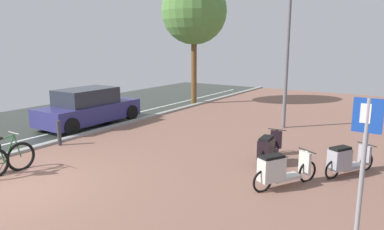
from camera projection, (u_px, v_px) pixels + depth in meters
The scene contains 10 objects.
ground at pixel (58, 204), 7.25m from camera, with size 21.00×40.00×0.13m.
bicycle_foreground at pixel (5, 158), 8.77m from camera, with size 0.70×1.44×1.13m.
scooter_near at pixel (345, 160), 8.66m from camera, with size 0.96×1.51×0.77m.
scooter_mid at pixel (268, 148), 9.59m from camera, with size 0.52×1.86×0.80m.
scooter_far at pixel (279, 170), 7.91m from camera, with size 1.01×1.61×0.81m.
parked_car_near at pixel (89, 108), 14.04m from camera, with size 1.80×4.11×1.44m.
parking_sign at pixel (363, 161), 5.18m from camera, with size 0.40×0.07×2.43m.
lamp_post at pixel (288, 40), 13.00m from camera, with size 0.20×0.52×5.94m.
street_tree at pixel (194, 12), 18.11m from camera, with size 3.34×3.34×6.41m.
bollard_far at pixel (59, 133), 11.23m from camera, with size 0.12×0.12×0.79m.
Camera 1 is at (7.40, -4.16, 3.19)m, focal length 33.47 mm.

